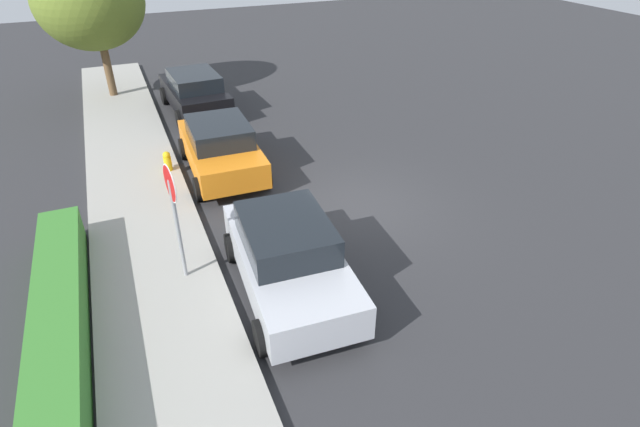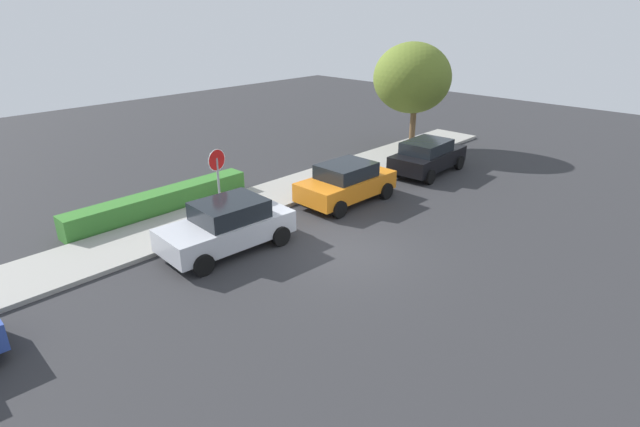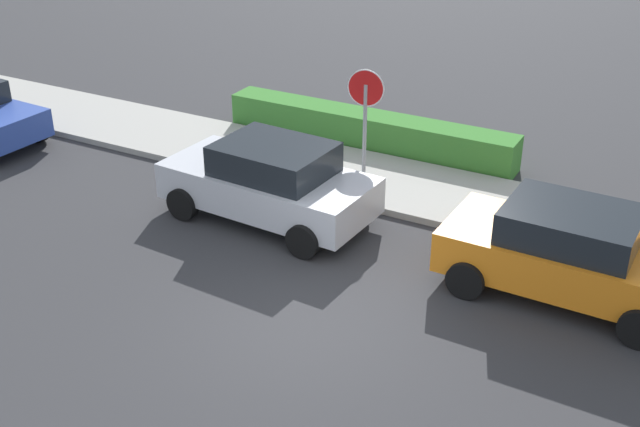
{
  "view_description": "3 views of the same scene",
  "coord_description": "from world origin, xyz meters",
  "views": [
    {
      "loc": [
        -9.79,
        5.15,
        6.63
      ],
      "look_at": [
        -1.66,
        1.75,
        1.16
      ],
      "focal_mm": 28.0,
      "sensor_mm": 36.0,
      "label": 1
    },
    {
      "loc": [
        -10.52,
        -9.03,
        7.05
      ],
      "look_at": [
        0.32,
        1.32,
        0.79
      ],
      "focal_mm": 28.0,
      "sensor_mm": 36.0,
      "label": 2
    },
    {
      "loc": [
        5.13,
        -8.97,
        7.2
      ],
      "look_at": [
        -0.87,
        1.97,
        0.8
      ],
      "focal_mm": 45.0,
      "sensor_mm": 36.0,
      "label": 3
    }
  ],
  "objects": [
    {
      "name": "ground_plane",
      "position": [
        0.0,
        0.0,
        0.0
      ],
      "size": [
        60.0,
        60.0,
        0.0
      ],
      "primitive_type": "plane",
      "color": "#2D2D30"
    },
    {
      "name": "parked_car_silver",
      "position": [
        -2.36,
        2.7,
        0.8
      ],
      "size": [
        4.19,
        2.23,
        1.57
      ],
      "color": "silver",
      "rests_on": "ground_plane"
    },
    {
      "name": "parked_car_black",
      "position": [
        8.55,
        2.47,
        0.78
      ],
      "size": [
        4.14,
        2.19,
        1.51
      ],
      "color": "black",
      "rests_on": "ground_plane"
    },
    {
      "name": "stop_sign",
      "position": [
        -1.28,
        4.58,
        1.81
      ],
      "size": [
        0.74,
        0.12,
        2.65
      ],
      "color": "gray",
      "rests_on": "ground_plane"
    },
    {
      "name": "sidewalk_curb",
      "position": [
        0.0,
        5.15,
        0.07
      ],
      "size": [
        32.0,
        2.52,
        0.14
      ],
      "primitive_type": "cube",
      "color": "#9E9B93",
      "rests_on": "ground_plane"
    },
    {
      "name": "street_tree_near_corner",
      "position": [
        11.28,
        5.38,
        3.68
      ],
      "size": [
        3.9,
        3.9,
        5.43
      ],
      "color": "brown",
      "rests_on": "ground_plane"
    },
    {
      "name": "fire_hydrant",
      "position": [
        3.73,
        4.2,
        0.36
      ],
      "size": [
        0.3,
        0.22,
        0.72
      ],
      "color": "gold",
      "rests_on": "ground_plane"
    },
    {
      "name": "front_yard_hedge",
      "position": [
        -2.28,
        6.88,
        0.42
      ],
      "size": [
        7.06,
        0.81,
        0.83
      ],
      "color": "#387A2D",
      "rests_on": "ground_plane"
    },
    {
      "name": "parked_car_orange",
      "position": [
        3.26,
        2.73,
        0.79
      ],
      "size": [
        4.02,
        2.1,
        1.54
      ],
      "color": "orange",
      "rests_on": "ground_plane"
    }
  ]
}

